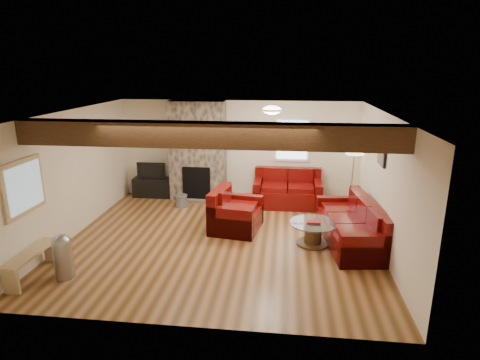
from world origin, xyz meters
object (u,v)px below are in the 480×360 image
object	(u,v)px
tv_cabinet	(153,187)
television	(152,170)
sofa_three	(350,223)
floor_lamp	(354,152)
loveseat	(288,188)
coffee_table	(313,233)
armchair_red	(236,210)

from	to	relation	value
tv_cabinet	television	size ratio (longest dim) A/B	1.34
sofa_three	floor_lamp	distance (m)	2.30
sofa_three	tv_cabinet	distance (m)	5.27
sofa_three	tv_cabinet	world-z (taller)	sofa_three
loveseat	tv_cabinet	size ratio (longest dim) A/B	1.64
sofa_three	loveseat	xyz separation A→B (m)	(-1.21, 2.06, 0.02)
sofa_three	television	xyz separation A→B (m)	(-4.71, 2.36, 0.30)
coffee_table	tv_cabinet	xyz separation A→B (m)	(-4.00, 2.51, 0.03)
tv_cabinet	television	distance (m)	0.47
armchair_red	coffee_table	bearing A→B (deg)	-100.62
loveseat	coffee_table	world-z (taller)	loveseat
loveseat	floor_lamp	xyz separation A→B (m)	(1.53, 0.01, 0.95)
floor_lamp	coffee_table	bearing A→B (deg)	-114.88
sofa_three	coffee_table	size ratio (longest dim) A/B	2.37
television	floor_lamp	xyz separation A→B (m)	(5.03, -0.29, 0.66)
loveseat	television	distance (m)	3.53
loveseat	armchair_red	xyz separation A→B (m)	(-1.06, -1.65, -0.00)
loveseat	armchair_red	bearing A→B (deg)	-122.48
sofa_three	armchair_red	size ratio (longest dim) A/B	2.02
television	floor_lamp	distance (m)	5.08
sofa_three	armchair_red	distance (m)	2.30
coffee_table	floor_lamp	distance (m)	2.70
television	sofa_three	bearing A→B (deg)	-26.59
sofa_three	loveseat	size ratio (longest dim) A/B	1.32
floor_lamp	sofa_three	bearing A→B (deg)	-98.81
coffee_table	floor_lamp	size ratio (longest dim) A/B	0.57
loveseat	tv_cabinet	bearing A→B (deg)	175.21
coffee_table	television	distance (m)	4.75
loveseat	tv_cabinet	world-z (taller)	loveseat
tv_cabinet	television	xyz separation A→B (m)	(0.00, 0.00, 0.47)
sofa_three	coffee_table	bearing A→B (deg)	-85.03
sofa_three	loveseat	distance (m)	2.39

